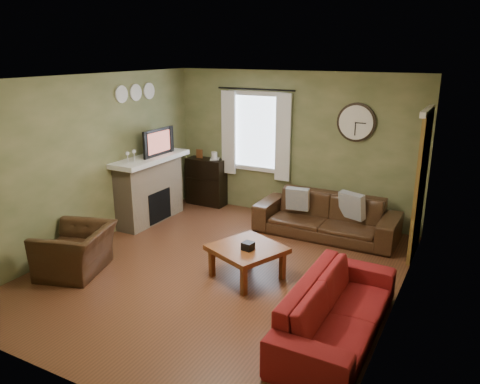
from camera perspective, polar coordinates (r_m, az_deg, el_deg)
The scene contains 31 objects.
floor at distance 6.58m, azimuth -2.44°, elevation -9.57°, with size 4.60×5.20×0.00m, color brown.
ceiling at distance 5.90m, azimuth -2.76°, elevation 13.66°, with size 4.60×5.20×0.00m, color white.
wall_left at distance 7.52m, azimuth -17.91°, elevation 3.55°, with size 0.00×5.20×2.60m, color olive.
wall_right at distance 5.37m, azimuth 19.08°, elevation -1.77°, with size 0.00×5.20×2.60m, color olive.
wall_back at distance 8.39m, azimuth 6.50°, elevation 5.60°, with size 4.60×0.00×2.60m, color olive.
wall_front at distance 4.22m, azimuth -20.97°, elevation -7.08°, with size 4.60×0.00×2.60m, color olive.
fireplace at distance 8.39m, azimuth -10.92°, elevation 0.11°, with size 0.40×1.40×1.10m, color tan.
firebox at distance 8.35m, azimuth -9.81°, elevation -1.71°, with size 0.04×0.60×0.55m, color black.
mantel at distance 8.22m, azimuth -10.98°, elevation 4.02°, with size 0.58×1.60×0.08m, color white.
tv at distance 8.28m, azimuth -10.31°, elevation 5.67°, with size 0.60×0.08×0.35m, color black.
tv_screen at distance 8.22m, azimuth -9.89°, elevation 6.00°, with size 0.02×0.62×0.36m, color #994C3F.
medallion_left at distance 7.93m, azimuth -14.26°, elevation 11.48°, with size 0.28×0.28×0.03m, color white.
medallion_mid at distance 8.19m, azimuth -12.60°, elevation 11.75°, with size 0.28×0.28×0.03m, color white.
medallion_right at distance 8.46m, azimuth -11.04°, elevation 12.00°, with size 0.28×0.28×0.03m, color white.
window_pane at distance 8.62m, azimuth 2.14°, elevation 7.35°, with size 1.00×0.02×1.30m, color silver, non-canonical shape.
curtain_rod at distance 8.43m, azimuth 1.89°, elevation 12.41°, with size 0.03×0.03×1.50m, color black.
curtain_left at distance 8.79m, azimuth -1.41°, elevation 7.21°, with size 0.28×0.04×1.55m, color white.
curtain_right at distance 8.31m, azimuth 5.26°, elevation 6.58°, with size 0.28×0.04×1.55m, color white.
wall_clock at distance 7.93m, azimuth 13.96°, elevation 8.22°, with size 0.64×0.06×0.64m, color white, non-canonical shape.
door at distance 7.20m, azimuth 21.13°, elevation 0.60°, with size 0.05×0.90×2.10m, color brown.
bookshelf at distance 9.19m, azimuth -4.13°, elevation 1.27°, with size 0.77×0.33×0.92m, color black, non-canonical shape.
book at distance 9.01m, azimuth -3.65°, elevation 4.27°, with size 0.18×0.24×0.02m, color brown.
sofa_brown at distance 7.77m, azimuth 10.45°, elevation -2.91°, with size 2.29×0.89×0.67m, color #362113.
pillow_left at distance 7.87m, azimuth 7.03°, elevation -0.84°, with size 0.38×0.11×0.38m, color gray.
pillow_right at distance 7.69m, azimuth 13.48°, elevation -1.61°, with size 0.42×0.13×0.42m, color gray.
sofa_red at distance 5.20m, azimuth 11.81°, elevation -13.83°, with size 2.10×0.82×0.61m, color maroon.
armchair at distance 6.80m, azimuth -19.37°, elevation -6.74°, with size 0.97×0.85×0.63m, color #362113.
coffee_table at distance 6.30m, azimuth 0.86°, elevation -8.54°, with size 0.84×0.84×0.45m, color brown, non-canonical shape.
tissue_box at distance 6.14m, azimuth 0.98°, elevation -7.45°, with size 0.14×0.14×0.10m, color black.
wine_glass_a at distance 7.76m, azimuth -13.54°, elevation 4.11°, with size 0.07×0.07×0.19m, color white, non-canonical shape.
wine_glass_b at distance 7.88m, azimuth -12.77°, elevation 4.36°, with size 0.07×0.07×0.19m, color white, non-canonical shape.
Camera 1 is at (3.01, -5.06, 2.94)m, focal length 35.00 mm.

